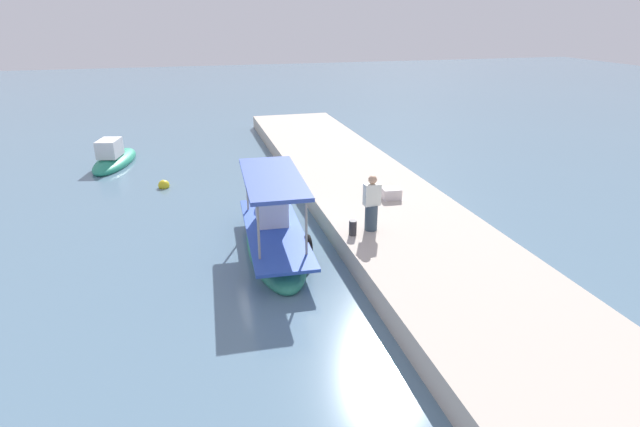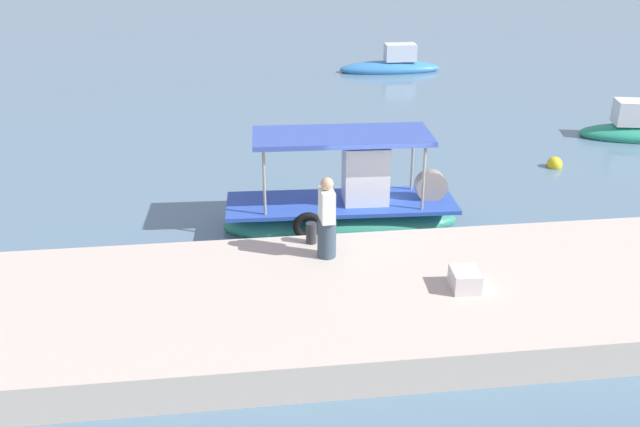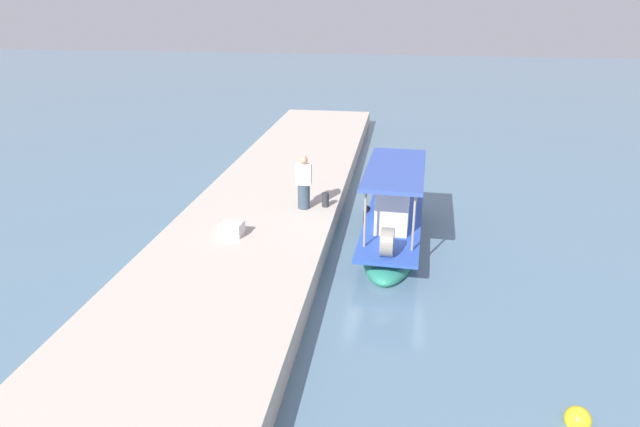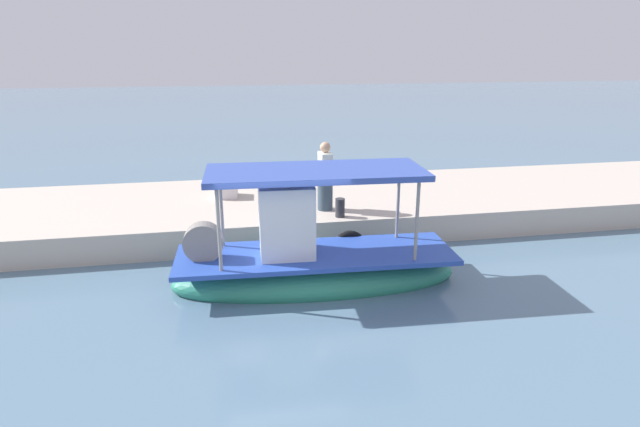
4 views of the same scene
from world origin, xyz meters
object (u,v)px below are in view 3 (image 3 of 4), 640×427
object	(u,v)px
marker_buoy	(578,419)
cargo_crate	(232,229)
fisherman_near_bollard	(304,185)
main_fishing_boat	(392,230)
mooring_bollard	(325,200)

from	to	relation	value
marker_buoy	cargo_crate	bearing A→B (deg)	-124.42
fisherman_near_bollard	marker_buoy	xyz separation A→B (m)	(8.18, 6.58, -1.44)
main_fishing_boat	mooring_bollard	world-z (taller)	main_fishing_boat
fisherman_near_bollard	mooring_bollard	size ratio (longest dim) A/B	3.77
cargo_crate	fisherman_near_bollard	bearing A→B (deg)	145.47
mooring_bollard	marker_buoy	size ratio (longest dim) A/B	0.98
main_fishing_boat	fisherman_near_bollard	distance (m)	3.25
fisherman_near_bollard	marker_buoy	world-z (taller)	fisherman_near_bollard
fisherman_near_bollard	cargo_crate	bearing A→B (deg)	-34.53
fisherman_near_bollard	mooring_bollard	world-z (taller)	fisherman_near_bollard
mooring_bollard	cargo_crate	bearing A→B (deg)	-41.19
main_fishing_boat	marker_buoy	bearing A→B (deg)	26.38
main_fishing_boat	mooring_bollard	xyz separation A→B (m)	(-1.13, -2.27, 0.47)
marker_buoy	mooring_bollard	bearing A→B (deg)	-145.05
mooring_bollard	main_fishing_boat	bearing A→B (deg)	63.60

